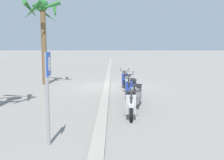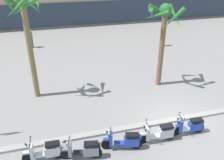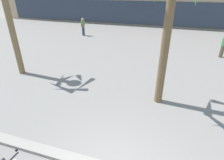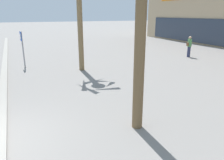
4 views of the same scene
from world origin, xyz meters
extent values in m
plane|color=gray|center=(0.00, 0.00, 0.00)|extent=(200.00, 200.00, 0.00)
cube|color=gray|center=(0.00, 0.22, 0.06)|extent=(60.00, 0.36, 0.12)
cube|color=#283342|center=(-1.32, 21.14, 1.60)|extent=(41.52, 0.12, 2.80)
cylinder|color=black|center=(-7.52, -0.77, 0.26)|extent=(0.52, 0.12, 0.52)
cylinder|color=black|center=(-6.28, -0.82, 0.26)|extent=(0.52, 0.12, 0.52)
cube|color=silver|center=(-6.95, -0.79, 0.32)|extent=(0.61, 0.30, 0.08)
cube|color=silver|center=(-6.50, -0.81, 0.43)|extent=(0.69, 0.35, 0.44)
cube|color=black|center=(-6.48, -0.81, 0.79)|extent=(0.61, 0.32, 0.12)
cube|color=silver|center=(-7.34, -0.78, 0.55)|extent=(0.15, 0.35, 0.66)
cube|color=silver|center=(-7.52, -0.77, 0.55)|extent=(0.33, 0.17, 0.08)
cylinder|color=#333338|center=(-7.42, -0.77, 0.70)|extent=(0.29, 0.08, 0.69)
cylinder|color=black|center=(-7.34, -0.78, 1.02)|extent=(0.06, 0.56, 0.04)
sphere|color=white|center=(-7.44, -0.77, 0.88)|extent=(0.12, 0.12, 0.12)
cube|color=silver|center=(-6.20, -0.82, 0.69)|extent=(0.25, 0.21, 0.16)
sphere|color=black|center=(-7.33, -1.02, 1.14)|extent=(0.07, 0.07, 0.07)
sphere|color=black|center=(-7.31, -0.54, 1.14)|extent=(0.07, 0.07, 0.07)
cylinder|color=black|center=(-5.96, -1.00, 0.26)|extent=(0.53, 0.20, 0.52)
cylinder|color=black|center=(-4.70, -1.26, 0.26)|extent=(0.53, 0.20, 0.52)
cube|color=black|center=(-5.38, -1.12, 0.32)|extent=(0.64, 0.39, 0.08)
cube|color=slate|center=(-4.92, -1.21, 0.42)|extent=(0.73, 0.45, 0.43)
cube|color=black|center=(-4.90, -1.22, 0.77)|extent=(0.65, 0.41, 0.12)
cube|color=slate|center=(-5.79, -1.04, 0.55)|extent=(0.20, 0.36, 0.66)
cube|color=slate|center=(-5.96, -1.00, 0.55)|extent=(0.35, 0.22, 0.08)
cylinder|color=#333338|center=(-5.86, -1.02, 0.70)|extent=(0.29, 0.12, 0.69)
cylinder|color=black|center=(-5.79, -1.04, 1.02)|extent=(0.15, 0.56, 0.04)
sphere|color=white|center=(-5.88, -1.02, 0.88)|extent=(0.12, 0.12, 0.12)
cube|color=black|center=(-4.62, -1.27, 0.67)|extent=(0.27, 0.24, 0.16)
cylinder|color=black|center=(-4.13, -0.87, 0.26)|extent=(0.53, 0.22, 0.52)
cylinder|color=black|center=(-2.84, -1.19, 0.26)|extent=(0.53, 0.22, 0.52)
cube|color=#233D9E|center=(-3.53, -1.02, 0.32)|extent=(0.65, 0.42, 0.08)
cube|color=#233D9E|center=(-3.05, -1.14, 0.42)|extent=(0.74, 0.47, 0.43)
cube|color=black|center=(-3.03, -1.14, 0.77)|extent=(0.65, 0.44, 0.12)
cube|color=#233D9E|center=(-3.95, -0.92, 0.55)|extent=(0.22, 0.36, 0.66)
cube|color=#233D9E|center=(-4.13, -0.87, 0.55)|extent=(0.35, 0.23, 0.08)
cylinder|color=#333338|center=(-4.03, -0.90, 0.70)|extent=(0.29, 0.14, 0.69)
cylinder|color=black|center=(-3.95, -0.92, 1.02)|extent=(0.17, 0.55, 0.04)
sphere|color=white|center=(-4.05, -0.89, 0.88)|extent=(0.12, 0.12, 0.12)
cube|color=#233D9E|center=(-2.76, -1.21, 0.67)|extent=(0.28, 0.25, 0.16)
cylinder|color=black|center=(-2.41, -0.97, 0.26)|extent=(0.52, 0.13, 0.52)
cylinder|color=black|center=(-1.09, -1.03, 0.26)|extent=(0.52, 0.13, 0.52)
cube|color=silver|center=(-1.80, -1.00, 0.32)|extent=(0.61, 0.31, 0.08)
cube|color=silver|center=(-1.31, -1.02, 0.43)|extent=(0.70, 0.35, 0.44)
cube|color=black|center=(-1.29, -1.02, 0.79)|extent=(0.61, 0.33, 0.12)
cube|color=silver|center=(-2.23, -0.98, 0.55)|extent=(0.16, 0.35, 0.66)
cube|color=silver|center=(-2.41, -0.97, 0.55)|extent=(0.33, 0.18, 0.08)
cylinder|color=#333338|center=(-2.31, -0.97, 0.70)|extent=(0.29, 0.08, 0.69)
cylinder|color=black|center=(-2.23, -0.98, 1.02)|extent=(0.07, 0.56, 0.04)
sphere|color=white|center=(-2.33, -0.97, 0.88)|extent=(0.12, 0.12, 0.12)
cube|color=silver|center=(-1.01, -1.04, 0.69)|extent=(0.25, 0.21, 0.16)
sphere|color=black|center=(-2.22, -1.22, 1.14)|extent=(0.07, 0.07, 0.07)
sphere|color=black|center=(-2.20, -0.74, 1.14)|extent=(0.07, 0.07, 0.07)
cylinder|color=black|center=(-0.66, -0.85, 0.26)|extent=(0.53, 0.13, 0.52)
cylinder|color=black|center=(0.57, -0.92, 0.26)|extent=(0.53, 0.13, 0.52)
cube|color=silver|center=(-0.10, -0.88, 0.32)|extent=(0.62, 0.32, 0.08)
cube|color=#233D9E|center=(0.35, -0.91, 0.41)|extent=(0.70, 0.36, 0.42)
cube|color=black|center=(0.37, -0.91, 0.75)|extent=(0.62, 0.34, 0.12)
cube|color=#233D9E|center=(-0.48, -0.86, 0.55)|extent=(0.16, 0.35, 0.66)
cube|color=#233D9E|center=(-0.66, -0.85, 0.55)|extent=(0.33, 0.18, 0.08)
cylinder|color=#333338|center=(-0.56, -0.85, 0.70)|extent=(0.29, 0.09, 0.69)
cylinder|color=black|center=(-0.48, -0.86, 1.02)|extent=(0.07, 0.56, 0.04)
sphere|color=white|center=(-0.58, -0.85, 0.88)|extent=(0.12, 0.12, 0.12)
cube|color=silver|center=(0.65, -0.93, 0.65)|extent=(0.25, 0.21, 0.16)
sphere|color=black|center=(-0.48, -1.10, 1.14)|extent=(0.07, 0.07, 0.07)
sphere|color=black|center=(-0.45, -0.62, 1.14)|extent=(0.07, 0.07, 0.07)
cylinder|color=brown|center=(0.80, 4.24, 2.51)|extent=(0.33, 0.33, 5.03)
sphere|color=#286B2D|center=(0.80, 4.24, 5.03)|extent=(0.72, 0.72, 0.72)
cone|color=#286B2D|center=(1.51, 4.29, 4.60)|extent=(0.39, 1.60, 1.28)
cone|color=#286B2D|center=(0.94, 5.03, 4.75)|extent=(1.74, 0.57, 1.01)
cone|color=#286B2D|center=(0.17, 4.65, 4.67)|extent=(1.13, 1.55, 1.16)
cone|color=#286B2D|center=(0.08, 3.84, 4.81)|extent=(1.11, 1.66, 0.90)
cone|color=#286B2D|center=(0.99, 3.52, 4.65)|extent=(1.66, 0.69, 1.19)
cylinder|color=olive|center=(-7.19, 4.84, 2.97)|extent=(0.32, 0.32, 5.94)
cone|color=#337A33|center=(-6.43, 4.87, 5.68)|extent=(0.36, 1.65, 0.96)
cone|color=#337A33|center=(-6.87, 5.40, 5.51)|extent=(1.43, 0.97, 1.27)
cone|color=#337A33|center=(-7.54, 5.36, 5.48)|extent=(1.36, 1.02, 1.32)
cone|color=#337A33|center=(-7.82, 4.96, 5.49)|extent=(0.56, 1.48, 1.30)
cone|color=#337A33|center=(-7.45, 4.23, 5.52)|extent=(1.49, 0.84, 1.25)
cone|color=#337A33|center=(-6.92, 4.15, 5.65)|extent=(1.60, 0.85, 1.03)
cylinder|color=#2D3351|center=(-7.73, 14.40, 0.44)|extent=(0.26, 0.26, 0.88)
cylinder|color=#4C8C4C|center=(-7.73, 14.40, 1.19)|extent=(0.34, 0.34, 0.62)
sphere|color=tan|center=(-7.73, 14.40, 1.63)|extent=(0.24, 0.24, 0.24)
cube|color=brown|center=(-7.72, 14.18, 1.10)|extent=(0.16, 0.13, 0.28)
cylinder|color=brown|center=(4.62, 11.47, 0.42)|extent=(0.26, 0.26, 0.84)
cylinder|color=#4C8C4C|center=(4.62, 11.47, 1.13)|extent=(0.34, 0.34, 0.59)
sphere|color=brown|center=(4.62, 11.47, 1.54)|extent=(0.23, 0.23, 0.23)
camera|label=1|loc=(-16.16, -0.16, 2.58)|focal=42.47mm
camera|label=2|loc=(-6.07, -8.84, 7.75)|focal=38.10mm
camera|label=3|loc=(0.95, -3.04, 4.66)|focal=29.48mm
camera|label=4|loc=(6.24, 0.87, 3.52)|focal=35.00mm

